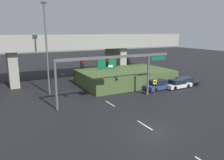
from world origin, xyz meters
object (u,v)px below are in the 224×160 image
(parked_sedan_near_right, at_px, (158,85))
(parked_sedan_mid_right, at_px, (178,84))
(parked_sedan_far_right, at_px, (185,82))
(signal_gantry, at_px, (114,64))
(highway_light_pole_near, at_px, (47,47))
(speed_limit_sign, at_px, (155,85))

(parked_sedan_near_right, relative_size, parked_sedan_mid_right, 1.08)
(parked_sedan_far_right, bearing_deg, parked_sedan_mid_right, -156.57)
(signal_gantry, xyz_separation_m, parked_sedan_mid_right, (11.90, 0.98, -4.07))
(signal_gantry, height_order, highway_light_pole_near, highway_light_pole_near)
(speed_limit_sign, bearing_deg, parked_sedan_near_right, 42.59)
(speed_limit_sign, xyz_separation_m, highway_light_pole_near, (-12.58, 7.70, 5.08))
(parked_sedan_mid_right, bearing_deg, parked_sedan_far_right, 12.35)
(highway_light_pole_near, xyz_separation_m, parked_sedan_near_right, (15.35, -5.15, -5.93))
(parked_sedan_near_right, bearing_deg, speed_limit_sign, -144.02)
(highway_light_pole_near, distance_m, parked_sedan_mid_right, 20.41)
(speed_limit_sign, bearing_deg, highway_light_pole_near, 148.54)
(speed_limit_sign, distance_m, highway_light_pole_near, 15.60)
(signal_gantry, height_order, parked_sedan_far_right, signal_gantry)
(parked_sedan_far_right, bearing_deg, signal_gantry, -164.57)
(signal_gantry, distance_m, parked_sedan_near_right, 9.70)
(parked_sedan_mid_right, distance_m, parked_sedan_far_right, 2.27)
(parked_sedan_mid_right, xyz_separation_m, parked_sedan_far_right, (2.20, 0.56, -0.00))
(signal_gantry, height_order, parked_sedan_mid_right, signal_gantry)
(parked_sedan_near_right, bearing_deg, signal_gantry, -175.23)
(speed_limit_sign, bearing_deg, parked_sedan_far_right, 15.90)
(speed_limit_sign, relative_size, highway_light_pole_near, 0.19)
(speed_limit_sign, height_order, parked_sedan_near_right, speed_limit_sign)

